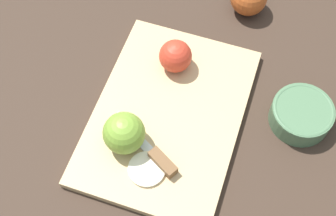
{
  "coord_description": "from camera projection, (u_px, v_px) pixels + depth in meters",
  "views": [
    {
      "loc": [
        0.41,
        0.09,
        0.79
      ],
      "look_at": [
        0.0,
        0.0,
        0.04
      ],
      "focal_mm": 50.0,
      "sensor_mm": 36.0,
      "label": 1
    }
  ],
  "objects": [
    {
      "name": "ground_plane",
      "position": [
        168.0,
        118.0,
        0.89
      ],
      "size": [
        4.0,
        4.0,
        0.0
      ],
      "primitive_type": "plane",
      "color": "#38281E"
    },
    {
      "name": "cutting_board",
      "position": [
        168.0,
        115.0,
        0.88
      ],
      "size": [
        0.41,
        0.31,
        0.02
      ],
      "color": "tan",
      "rests_on": "ground_plane"
    },
    {
      "name": "apple_half_left",
      "position": [
        176.0,
        56.0,
        0.9
      ],
      "size": [
        0.06,
        0.06,
        0.06
      ],
      "rotation": [
        0.0,
        0.0,
        2.54
      ],
      "color": "red",
      "rests_on": "cutting_board"
    },
    {
      "name": "apple_half_right",
      "position": [
        124.0,
        133.0,
        0.81
      ],
      "size": [
        0.08,
        0.08,
        0.08
      ],
      "rotation": [
        0.0,
        0.0,
        3.47
      ],
      "color": "olive",
      "rests_on": "cutting_board"
    },
    {
      "name": "knife",
      "position": [
        157.0,
        157.0,
        0.82
      ],
      "size": [
        0.11,
        0.14,
        0.02
      ],
      "rotation": [
        0.0,
        0.0,
        -2.19
      ],
      "color": "silver",
      "rests_on": "cutting_board"
    },
    {
      "name": "apple_slice",
      "position": [
        147.0,
        169.0,
        0.82
      ],
      "size": [
        0.07,
        0.07,
        0.01
      ],
      "color": "#EFE5C6",
      "rests_on": "cutting_board"
    },
    {
      "name": "bowl",
      "position": [
        301.0,
        114.0,
        0.87
      ],
      "size": [
        0.12,
        0.12,
        0.04
      ],
      "color": "#4C704C",
      "rests_on": "ground_plane"
    }
  ]
}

